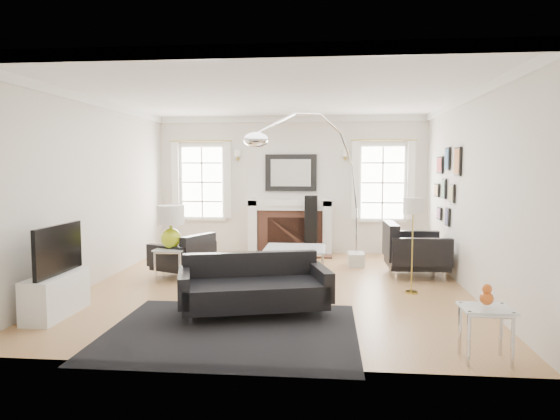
# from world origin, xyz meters

# --- Properties ---
(floor) EXTENTS (6.00, 6.00, 0.00)m
(floor) POSITION_xyz_m (0.00, 0.00, 0.00)
(floor) COLOR #AC7E48
(floor) RESTS_ON ground
(back_wall) EXTENTS (5.50, 0.04, 2.80)m
(back_wall) POSITION_xyz_m (0.00, 3.00, 1.40)
(back_wall) COLOR silver
(back_wall) RESTS_ON floor
(front_wall) EXTENTS (5.50, 0.04, 2.80)m
(front_wall) POSITION_xyz_m (0.00, -3.00, 1.40)
(front_wall) COLOR silver
(front_wall) RESTS_ON floor
(left_wall) EXTENTS (0.04, 6.00, 2.80)m
(left_wall) POSITION_xyz_m (-2.75, 0.00, 1.40)
(left_wall) COLOR silver
(left_wall) RESTS_ON floor
(right_wall) EXTENTS (0.04, 6.00, 2.80)m
(right_wall) POSITION_xyz_m (2.75, 0.00, 1.40)
(right_wall) COLOR silver
(right_wall) RESTS_ON floor
(ceiling) EXTENTS (5.50, 6.00, 0.02)m
(ceiling) POSITION_xyz_m (0.00, 0.00, 2.80)
(ceiling) COLOR white
(ceiling) RESTS_ON back_wall
(crown_molding) EXTENTS (5.50, 6.00, 0.12)m
(crown_molding) POSITION_xyz_m (0.00, 0.00, 2.74)
(crown_molding) COLOR white
(crown_molding) RESTS_ON back_wall
(fireplace) EXTENTS (1.70, 0.69, 1.11)m
(fireplace) POSITION_xyz_m (0.00, 2.79, 0.54)
(fireplace) COLOR white
(fireplace) RESTS_ON floor
(mantel_mirror) EXTENTS (1.05, 0.07, 0.75)m
(mantel_mirror) POSITION_xyz_m (0.00, 2.95, 1.65)
(mantel_mirror) COLOR black
(mantel_mirror) RESTS_ON back_wall
(window_left) EXTENTS (1.24, 0.15, 1.62)m
(window_left) POSITION_xyz_m (-1.85, 2.95, 1.46)
(window_left) COLOR white
(window_left) RESTS_ON back_wall
(window_right) EXTENTS (1.24, 0.15, 1.62)m
(window_right) POSITION_xyz_m (1.85, 2.95, 1.46)
(window_right) COLOR white
(window_right) RESTS_ON back_wall
(gallery_wall) EXTENTS (0.04, 1.73, 1.29)m
(gallery_wall) POSITION_xyz_m (2.72, 1.30, 1.53)
(gallery_wall) COLOR black
(gallery_wall) RESTS_ON right_wall
(tv_unit) EXTENTS (0.35, 1.00, 1.09)m
(tv_unit) POSITION_xyz_m (-2.44, -1.70, 0.33)
(tv_unit) COLOR white
(tv_unit) RESTS_ON floor
(area_rug) EXTENTS (2.68, 2.23, 0.01)m
(area_rug) POSITION_xyz_m (-0.26, -2.09, 0.01)
(area_rug) COLOR black
(area_rug) RESTS_ON floor
(sofa) EXTENTS (1.92, 1.25, 0.58)m
(sofa) POSITION_xyz_m (-0.12, -1.38, 0.31)
(sofa) COLOR black
(sofa) RESTS_ON floor
(armchair_left) EXTENTS (1.04, 1.09, 0.58)m
(armchair_left) POSITION_xyz_m (-1.53, 0.55, 0.32)
(armchair_left) COLOR black
(armchair_left) RESTS_ON floor
(armchair_right) EXTENTS (0.97, 1.07, 0.71)m
(armchair_right) POSITION_xyz_m (2.13, 0.97, 0.40)
(armchair_right) COLOR black
(armchair_right) RESTS_ON floor
(coffee_table) EXTENTS (0.99, 0.99, 0.44)m
(coffee_table) POSITION_xyz_m (0.22, 0.88, 0.41)
(coffee_table) COLOR silver
(coffee_table) RESTS_ON floor
(side_table_left) EXTENTS (0.47, 0.47, 0.51)m
(side_table_left) POSITION_xyz_m (-1.65, 0.20, 0.41)
(side_table_left) COLOR silver
(side_table_left) RESTS_ON floor
(nesting_table) EXTENTS (0.46, 0.38, 0.50)m
(nesting_table) POSITION_xyz_m (2.20, -2.65, 0.39)
(nesting_table) COLOR silver
(nesting_table) RESTS_ON floor
(gourd_lamp) EXTENTS (0.42, 0.42, 0.67)m
(gourd_lamp) POSITION_xyz_m (-1.65, 0.20, 0.90)
(gourd_lamp) COLOR #B4CA19
(gourd_lamp) RESTS_ON side_table_left
(orange_vase) EXTENTS (0.12, 0.12, 0.19)m
(orange_vase) POSITION_xyz_m (2.20, -2.65, 0.61)
(orange_vase) COLOR #CF591A
(orange_vase) RESTS_ON nesting_table
(arc_floor_lamp) EXTENTS (1.94, 1.80, 2.75)m
(arc_floor_lamp) POSITION_xyz_m (0.47, 1.02, 1.49)
(arc_floor_lamp) COLOR silver
(arc_floor_lamp) RESTS_ON floor
(stick_floor_lamp) EXTENTS (0.27, 0.27, 1.35)m
(stick_floor_lamp) POSITION_xyz_m (1.94, -0.21, 1.17)
(stick_floor_lamp) COLOR #A8933A
(stick_floor_lamp) RESTS_ON floor
(speaker_tower) EXTENTS (0.25, 0.25, 1.21)m
(speaker_tower) POSITION_xyz_m (0.43, 2.53, 0.60)
(speaker_tower) COLOR black
(speaker_tower) RESTS_ON floor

